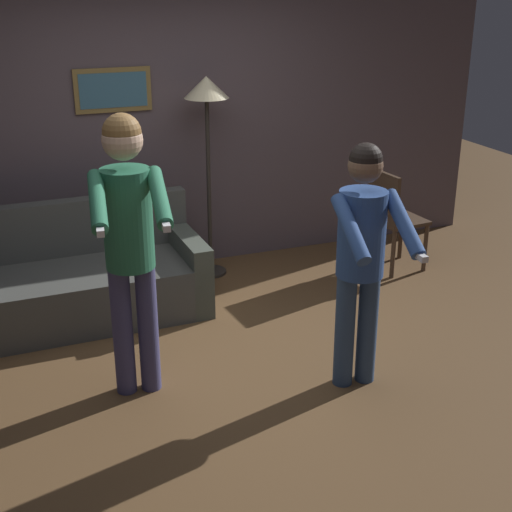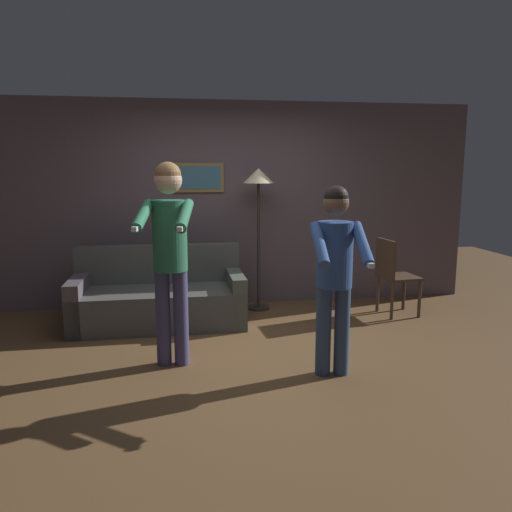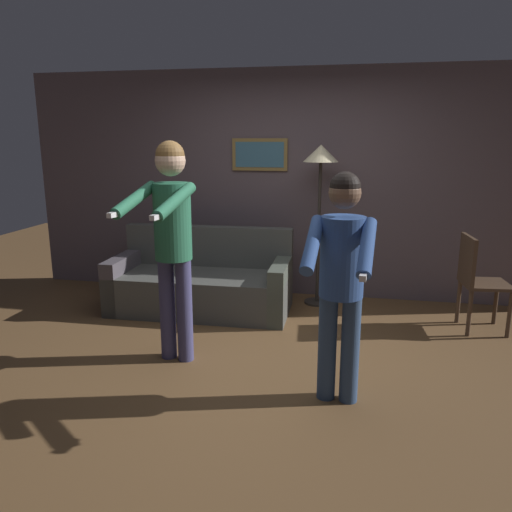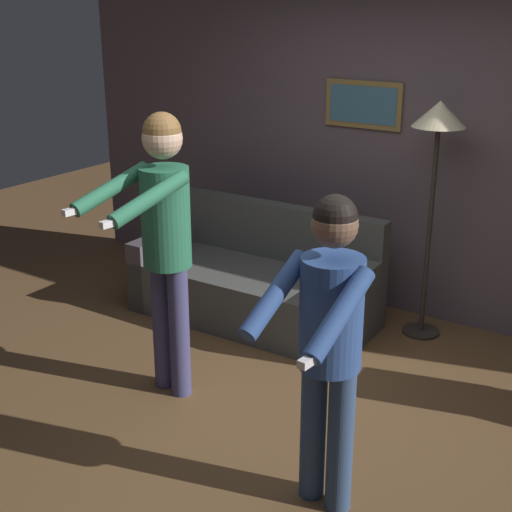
% 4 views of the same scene
% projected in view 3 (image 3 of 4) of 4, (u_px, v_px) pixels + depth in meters
% --- Properties ---
extents(ground_plane, '(12.00, 12.00, 0.00)m').
position_uv_depth(ground_plane, '(263.00, 361.00, 4.19)').
color(ground_plane, brown).
extents(back_wall_assembly, '(6.40, 0.09, 2.60)m').
position_uv_depth(back_wall_assembly, '(293.00, 185.00, 5.77)').
color(back_wall_assembly, '#5E5057').
rests_on(back_wall_assembly, ground_plane).
extents(couch, '(1.91, 0.88, 0.87)m').
position_uv_depth(couch, '(202.00, 285.00, 5.41)').
color(couch, '#4C4E49').
rests_on(couch, ground_plane).
extents(torchiere_lamp, '(0.38, 0.38, 1.76)m').
position_uv_depth(torchiere_lamp, '(320.00, 169.00, 5.33)').
color(torchiere_lamp, '#332D28').
rests_on(torchiere_lamp, ground_plane).
extents(person_standing_left, '(0.50, 0.77, 1.81)m').
position_uv_depth(person_standing_left, '(172.00, 230.00, 3.98)').
color(person_standing_left, '#434271').
rests_on(person_standing_left, ground_plane).
extents(person_standing_right, '(0.47, 0.65, 1.62)m').
position_uv_depth(person_standing_right, '(342.00, 269.00, 3.35)').
color(person_standing_right, '#334B71').
rests_on(person_standing_right, ground_plane).
extents(dining_chair_distant, '(0.46, 0.46, 0.93)m').
position_uv_depth(dining_chair_distant, '(477.00, 277.00, 4.77)').
color(dining_chair_distant, '#4C3828').
rests_on(dining_chair_distant, ground_plane).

